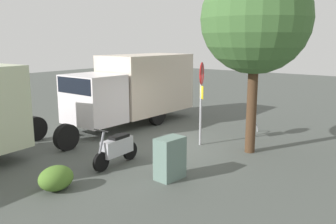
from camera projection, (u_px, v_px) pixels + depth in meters
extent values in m
plane|color=#494E49|center=(175.00, 145.00, 12.68)|extent=(60.00, 60.00, 0.00)
cylinder|color=black|center=(126.00, 110.00, 16.81)|extent=(0.90, 0.26, 0.90)
cylinder|color=black|center=(157.00, 115.00, 15.65)|extent=(0.90, 0.26, 0.90)
cylinder|color=black|center=(35.00, 129.00, 13.19)|extent=(0.90, 0.26, 0.90)
cylinder|color=black|center=(66.00, 137.00, 12.03)|extent=(0.90, 0.26, 0.90)
cube|color=beige|center=(147.00, 83.00, 16.29)|extent=(4.25, 2.26, 2.57)
cube|color=white|center=(93.00, 99.00, 13.97)|extent=(1.83, 2.12, 1.90)
cube|color=black|center=(93.00, 84.00, 13.85)|extent=(1.85, 1.97, 0.60)
cylinder|color=black|center=(101.00, 162.00, 10.10)|extent=(0.56, 0.13, 0.56)
cylinder|color=black|center=(130.00, 151.00, 11.10)|extent=(0.56, 0.13, 0.56)
cube|color=silver|center=(117.00, 147.00, 10.58)|extent=(1.12, 0.38, 0.48)
cube|color=black|center=(119.00, 137.00, 10.61)|extent=(0.65, 0.31, 0.12)
cylinder|color=slate|center=(102.00, 143.00, 10.03)|extent=(0.29, 0.09, 0.69)
cylinder|color=black|center=(101.00, 131.00, 9.96)|extent=(0.07, 0.55, 0.04)
cylinder|color=#9E9EA3|center=(201.00, 107.00, 12.46)|extent=(0.08, 0.08, 2.72)
cylinder|color=red|center=(202.00, 74.00, 12.22)|extent=(0.71, 0.32, 0.76)
cube|color=yellow|center=(202.00, 92.00, 12.34)|extent=(0.33, 0.33, 0.44)
cylinder|color=#47301E|center=(252.00, 106.00, 11.61)|extent=(0.32, 0.32, 3.10)
sphere|color=#3E6732|center=(256.00, 19.00, 11.07)|extent=(3.43, 3.43, 3.43)
cube|color=slate|center=(170.00, 158.00, 9.52)|extent=(0.83, 0.57, 1.14)
torus|color=#B7B7BC|center=(255.00, 134.00, 14.23)|extent=(0.85, 0.17, 0.85)
ellipsoid|color=#4E772A|center=(56.00, 178.00, 8.83)|extent=(0.90, 0.74, 0.62)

